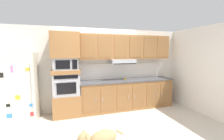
{
  "coord_description": "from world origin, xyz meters",
  "views": [
    {
      "loc": [
        -0.96,
        -3.54,
        1.78
      ],
      "look_at": [
        0.3,
        0.55,
        1.27
      ],
      "focal_mm": 24.09,
      "sensor_mm": 36.0,
      "label": 1
    }
  ],
  "objects_px": {
    "microwave": "(66,64)",
    "built_in_oven": "(66,84)",
    "screwdriver": "(125,79)",
    "dog_food_bowl": "(127,140)",
    "dog": "(100,139)",
    "refrigerator": "(21,88)"
  },
  "relations": [
    {
      "from": "microwave",
      "to": "screwdriver",
      "type": "distance_m",
      "value": 1.84
    },
    {
      "from": "microwave",
      "to": "dog_food_bowl",
      "type": "xyz_separation_m",
      "value": [
        1.11,
        -1.68,
        -1.43
      ]
    },
    {
      "from": "microwave",
      "to": "built_in_oven",
      "type": "bearing_deg",
      "value": 179.23
    },
    {
      "from": "refrigerator",
      "to": "built_in_oven",
      "type": "relative_size",
      "value": 2.51
    },
    {
      "from": "built_in_oven",
      "to": "refrigerator",
      "type": "bearing_deg",
      "value": -176.51
    },
    {
      "from": "screwdriver",
      "to": "dog_food_bowl",
      "type": "bearing_deg",
      "value": -110.89
    },
    {
      "from": "built_in_oven",
      "to": "dog_food_bowl",
      "type": "xyz_separation_m",
      "value": [
        1.11,
        -1.68,
        -0.87
      ]
    },
    {
      "from": "refrigerator",
      "to": "microwave",
      "type": "distance_m",
      "value": 1.26
    },
    {
      "from": "refrigerator",
      "to": "built_in_oven",
      "type": "height_order",
      "value": "refrigerator"
    },
    {
      "from": "built_in_oven",
      "to": "dog",
      "type": "bearing_deg",
      "value": -76.25
    },
    {
      "from": "built_in_oven",
      "to": "dog_food_bowl",
      "type": "height_order",
      "value": "built_in_oven"
    },
    {
      "from": "refrigerator",
      "to": "microwave",
      "type": "height_order",
      "value": "refrigerator"
    },
    {
      "from": "dog",
      "to": "refrigerator",
      "type": "bearing_deg",
      "value": -59.77
    },
    {
      "from": "screwdriver",
      "to": "dog_food_bowl",
      "type": "relative_size",
      "value": 0.84
    },
    {
      "from": "refrigerator",
      "to": "dog_food_bowl",
      "type": "bearing_deg",
      "value": -35.93
    },
    {
      "from": "screwdriver",
      "to": "dog_food_bowl",
      "type": "distance_m",
      "value": 2.03
    },
    {
      "from": "dog",
      "to": "dog_food_bowl",
      "type": "bearing_deg",
      "value": -161.45
    },
    {
      "from": "refrigerator",
      "to": "built_in_oven",
      "type": "xyz_separation_m",
      "value": [
        1.11,
        0.07,
        0.02
      ]
    },
    {
      "from": "refrigerator",
      "to": "microwave",
      "type": "xyz_separation_m",
      "value": [
        1.11,
        0.07,
        0.58
      ]
    },
    {
      "from": "screwdriver",
      "to": "refrigerator",
      "type": "bearing_deg",
      "value": -178.22
    },
    {
      "from": "dog_food_bowl",
      "to": "refrigerator",
      "type": "bearing_deg",
      "value": 144.07
    },
    {
      "from": "microwave",
      "to": "dog",
      "type": "bearing_deg",
      "value": -76.25
    }
  ]
}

